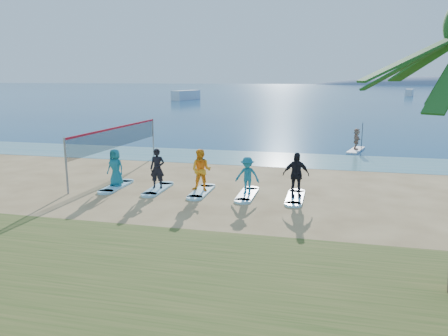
% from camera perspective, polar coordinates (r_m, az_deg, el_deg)
% --- Properties ---
extents(ground, '(600.00, 600.00, 0.00)m').
position_cam_1_polar(ground, '(17.72, -2.48, -4.73)').
color(ground, tan).
rests_on(ground, ground).
extents(shallow_water, '(600.00, 600.00, 0.00)m').
position_cam_1_polar(shallow_water, '(27.70, 3.50, 1.32)').
color(shallow_water, teal).
rests_on(shallow_water, ground).
extents(ocean, '(600.00, 600.00, 0.00)m').
position_cam_1_polar(ocean, '(176.46, 12.17, 9.92)').
color(ocean, navy).
rests_on(ocean, ground).
extents(volleyball_net, '(0.41, 9.08, 2.50)m').
position_cam_1_polar(volleyball_net, '(23.81, -13.80, 3.90)').
color(volleyball_net, gray).
rests_on(volleyball_net, ground).
extents(paddleboard, '(1.42, 3.08, 0.12)m').
position_cam_1_polar(paddleboard, '(31.64, 16.84, 2.24)').
color(paddleboard, silver).
rests_on(paddleboard, ground).
extents(paddleboarder, '(0.45, 1.35, 1.46)m').
position_cam_1_polar(paddleboarder, '(31.52, 16.92, 3.65)').
color(paddleboarder, tan).
rests_on(paddleboarder, paddleboard).
extents(boat_offshore_a, '(4.56, 8.61, 2.08)m').
position_cam_1_polar(boat_offshore_a, '(99.71, -4.99, 8.87)').
color(boat_offshore_a, silver).
rests_on(boat_offshore_a, ground).
extents(boat_offshore_b, '(3.05, 5.88, 1.80)m').
position_cam_1_polar(boat_offshore_b, '(130.99, 23.01, 8.68)').
color(boat_offshore_b, silver).
rests_on(boat_offshore_b, ground).
extents(surfboard_0, '(0.70, 2.20, 0.09)m').
position_cam_1_polar(surfboard_0, '(20.95, -13.86, -2.34)').
color(surfboard_0, '#97D9EA').
rests_on(surfboard_0, ground).
extents(student_0, '(0.92, 0.68, 1.72)m').
position_cam_1_polar(student_0, '(20.75, -13.99, 0.09)').
color(student_0, '#1A707F').
rests_on(student_0, surfboard_0).
extents(surfboard_1, '(0.70, 2.20, 0.09)m').
position_cam_1_polar(surfboard_1, '(20.10, -8.62, -2.72)').
color(surfboard_1, '#97D9EA').
rests_on(surfboard_1, ground).
extents(student_1, '(0.70, 0.50, 1.81)m').
position_cam_1_polar(student_1, '(19.88, -8.70, -0.07)').
color(student_1, black).
rests_on(student_1, surfboard_1).
extents(surfboard_2, '(0.70, 2.20, 0.09)m').
position_cam_1_polar(surfboard_2, '(19.43, -2.96, -3.11)').
color(surfboard_2, '#97D9EA').
rests_on(surfboard_2, ground).
extents(student_2, '(0.93, 0.74, 1.86)m').
position_cam_1_polar(student_2, '(19.20, -2.99, -0.29)').
color(student_2, '#FF9E1A').
rests_on(student_2, surfboard_2).
extents(surfboard_3, '(0.70, 2.20, 0.09)m').
position_cam_1_polar(surfboard_3, '(18.97, 3.04, -3.48)').
color(surfboard_3, '#97D9EA').
rests_on(surfboard_3, ground).
extents(student_3, '(1.05, 0.63, 1.61)m').
position_cam_1_polar(student_3, '(18.76, 3.07, -0.98)').
color(student_3, '#1B6F84').
rests_on(student_3, surfboard_3).
extents(surfboard_4, '(0.70, 2.20, 0.09)m').
position_cam_1_polar(surfboard_4, '(18.72, 9.28, -3.83)').
color(surfboard_4, '#97D9EA').
rests_on(surfboard_4, ground).
extents(student_4, '(1.18, 0.70, 1.89)m').
position_cam_1_polar(student_4, '(18.48, 9.38, -0.87)').
color(student_4, black).
rests_on(student_4, surfboard_4).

